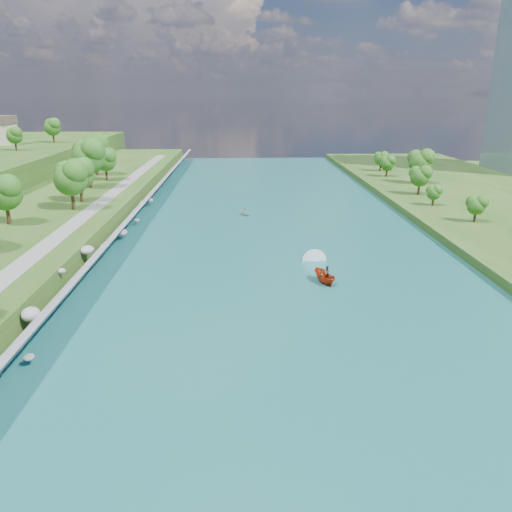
{
  "coord_description": "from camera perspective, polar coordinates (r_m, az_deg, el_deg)",
  "views": [
    {
      "loc": [
        -5.47,
        -53.65,
        23.59
      ],
      "look_at": [
        -3.47,
        10.99,
        2.5
      ],
      "focal_mm": 35.0,
      "sensor_mm": 36.0,
      "label": 1
    }
  ],
  "objects": [
    {
      "name": "river_water",
      "position": [
        77.51,
        2.35,
        0.37
      ],
      "size": [
        55.0,
        240.0,
        0.1
      ],
      "primitive_type": "cube",
      "color": "#1A5F62",
      "rests_on": "ground"
    },
    {
      "name": "raft",
      "position": [
        101.31,
        -1.28,
        4.84
      ],
      "size": [
        3.02,
        3.02,
        1.49
      ],
      "rotation": [
        0.0,
        0.0,
        0.78
      ],
      "color": "gray",
      "rests_on": "river_water"
    },
    {
      "name": "riverside_path",
      "position": [
        80.97,
        -21.24,
        2.48
      ],
      "size": [
        3.0,
        200.0,
        0.1
      ],
      "primitive_type": "cube",
      "color": "gray",
      "rests_on": "berm_west"
    },
    {
      "name": "trees_ridge",
      "position": [
        161.09,
        -26.61,
        12.49
      ],
      "size": [
        23.57,
        42.49,
        8.81
      ],
      "color": "#1E5115",
      "rests_on": "ridge_west"
    },
    {
      "name": "ground",
      "position": [
        58.86,
        3.72,
        -5.61
      ],
      "size": [
        260.0,
        260.0,
        0.0
      ],
      "primitive_type": "plane",
      "color": "#2D5119",
      "rests_on": "ground"
    },
    {
      "name": "motorboat",
      "position": [
        66.83,
        7.62,
        -2.02
      ],
      "size": [
        3.6,
        19.09,
        2.06
      ],
      "rotation": [
        0.0,
        0.0,
        3.49
      ],
      "color": "#AB2C0D",
      "rests_on": "river_water"
    },
    {
      "name": "riprap_bank",
      "position": [
        78.93,
        -16.67,
        1.26
      ],
      "size": [
        4.39,
        236.0,
        4.31
      ],
      "color": "slate",
      "rests_on": "ground"
    }
  ]
}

